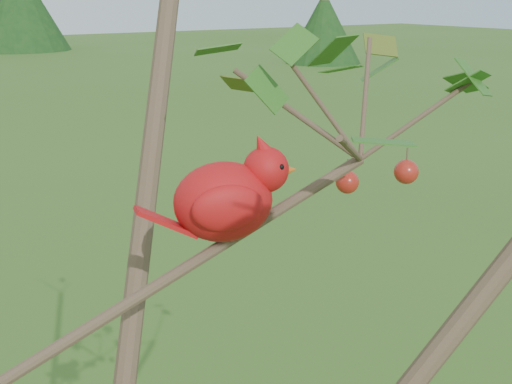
# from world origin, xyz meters

# --- Properties ---
(crabapple_tree) EXTENTS (2.35, 2.05, 2.95)m
(crabapple_tree) POSITION_xyz_m (0.03, -0.02, 2.12)
(crabapple_tree) COLOR #413023
(crabapple_tree) RESTS_ON ground
(cardinal) EXTENTS (0.24, 0.15, 0.17)m
(cardinal) POSITION_xyz_m (0.32, 0.07, 2.17)
(cardinal) COLOR red
(cardinal) RESTS_ON ground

